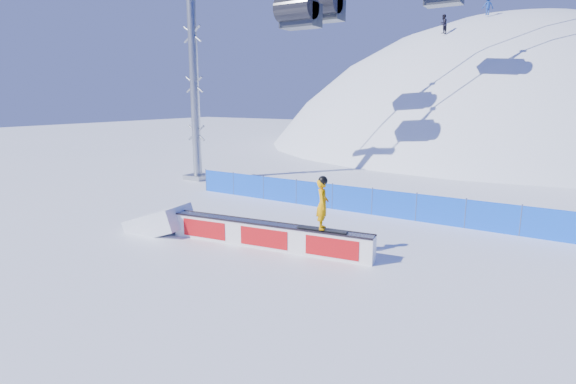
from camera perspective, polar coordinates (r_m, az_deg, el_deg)
The scene contains 7 objects.
ground at distance 16.35m, azimuth 7.88°, elevation -6.74°, with size 160.00×160.00×0.00m, color white.
snow_hill at distance 61.08m, azimuth 24.40°, elevation -11.55°, with size 64.00×64.00×64.00m.
safety_fence at distance 20.22m, azimuth 13.26°, elevation -1.55°, with size 22.05×0.05×1.30m.
rail_box at distance 15.85m, azimuth -2.70°, elevation -5.52°, with size 7.67×1.54×0.92m.
snow_ramp at distance 18.60m, azimuth -15.94°, elevation -4.79°, with size 2.33×1.56×0.87m, color white, non-canonical shape.
snowboarder at distance 14.68m, azimuth 4.41°, elevation -1.47°, with size 1.75×0.72×1.80m.
distant_skiers at distance 45.72m, azimuth 28.47°, elevation 19.08°, with size 16.32×5.63×4.92m.
Camera 1 is at (6.34, -14.15, 5.19)m, focal length 28.00 mm.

